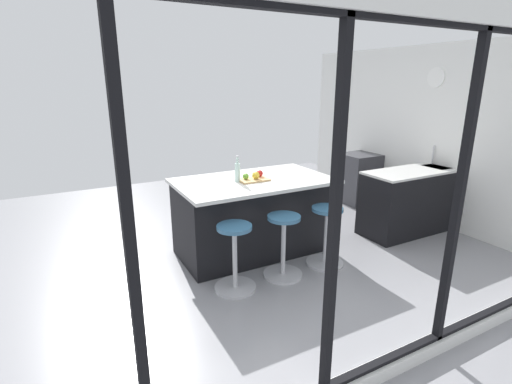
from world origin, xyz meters
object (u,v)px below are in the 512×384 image
at_px(oven_range, 358,178).
at_px(stool_middle, 283,248).
at_px(stool_near_camera, 235,260).
at_px(cutting_board, 253,180).
at_px(apple_green, 246,176).
at_px(stool_by_window, 326,238).
at_px(apple_red, 260,173).
at_px(kitchen_island, 252,215).
at_px(apple_yellow, 256,175).
at_px(water_bottle, 237,172).

height_order(oven_range, stool_middle, oven_range).
relative_size(stool_near_camera, cutting_board, 1.98).
height_order(cutting_board, apple_green, apple_green).
relative_size(oven_range, cutting_board, 2.43).
distance_m(stool_by_window, stool_near_camera, 1.18).
bearing_deg(apple_red, kitchen_island, -13.38).
relative_size(apple_red, apple_yellow, 0.90).
distance_m(oven_range, apple_yellow, 2.87).
height_order(stool_by_window, stool_middle, same).
xyz_separation_m(apple_red, apple_yellow, (0.09, 0.08, 0.00)).
distance_m(cutting_board, apple_yellow, 0.06).
height_order(cutting_board, apple_yellow, apple_yellow).
xyz_separation_m(stool_middle, cutting_board, (0.03, -0.65, 0.63)).
relative_size(apple_yellow, apple_green, 1.24).
height_order(kitchen_island, apple_yellow, apple_yellow).
bearing_deg(water_bottle, cutting_board, 169.86).
bearing_deg(stool_middle, apple_yellow, -89.78).
distance_m(oven_range, apple_green, 2.96).
bearing_deg(water_bottle, oven_range, -161.00).
xyz_separation_m(oven_range, stool_middle, (2.62, 1.66, -0.10)).
distance_m(cutting_board, apple_green, 0.10).
bearing_deg(apple_red, oven_range, -159.40).
height_order(kitchen_island, water_bottle, water_bottle).
relative_size(stool_by_window, stool_near_camera, 1.00).
distance_m(stool_near_camera, water_bottle, 1.08).
xyz_separation_m(stool_by_window, apple_red, (0.50, -0.71, 0.68)).
bearing_deg(kitchen_island, cutting_board, 69.52).
distance_m(apple_red, water_bottle, 0.32).
relative_size(apple_green, water_bottle, 0.23).
bearing_deg(apple_red, apple_yellow, 39.32).
relative_size(cutting_board, apple_green, 4.99).
bearing_deg(cutting_board, oven_range, -159.10).
distance_m(oven_range, water_bottle, 3.07).
distance_m(stool_near_camera, apple_yellow, 1.10).
relative_size(stool_by_window, water_bottle, 2.28).
bearing_deg(apple_red, water_bottle, 5.05).
xyz_separation_m(apple_yellow, water_bottle, (0.22, -0.05, 0.06)).
bearing_deg(oven_range, apple_red, 20.60).
xyz_separation_m(oven_range, apple_yellow, (2.62, 1.03, 0.58)).
xyz_separation_m(stool_near_camera, apple_yellow, (-0.59, -0.64, 0.69)).
distance_m(stool_middle, water_bottle, 1.03).
bearing_deg(water_bottle, apple_green, 175.66).
height_order(stool_near_camera, cutting_board, cutting_board).
height_order(kitchen_island, stool_middle, kitchen_island).
relative_size(oven_range, apple_red, 10.91).
height_order(kitchen_island, apple_red, apple_red).
relative_size(apple_red, apple_green, 1.11).
bearing_deg(stool_middle, oven_range, -147.59).
bearing_deg(cutting_board, kitchen_island, -110.48).
bearing_deg(kitchen_island, water_bottle, 12.56).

